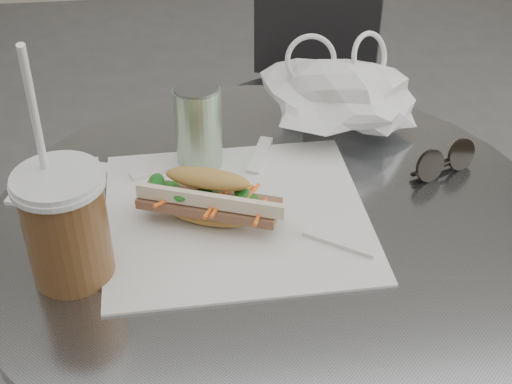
{
  "coord_description": "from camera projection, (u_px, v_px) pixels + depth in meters",
  "views": [
    {
      "loc": [
        -0.11,
        -0.53,
        1.32
      ],
      "look_at": [
        -0.02,
        0.2,
        0.79
      ],
      "focal_mm": 50.0,
      "sensor_mm": 36.0,
      "label": 1
    }
  ],
  "objects": [
    {
      "name": "cafe_table",
      "position": [
        271.0,
        359.0,
        1.1
      ],
      "size": [
        0.76,
        0.76,
        0.74
      ],
      "color": "slate",
      "rests_on": "ground"
    },
    {
      "name": "chair_far",
      "position": [
        298.0,
        154.0,
        1.8
      ],
      "size": [
        0.42,
        0.44,
        0.75
      ],
      "rotation": [
        0.0,
        0.0,
        2.74
      ],
      "color": "#2F2F32",
      "rests_on": "ground"
    },
    {
      "name": "sandwich_paper",
      "position": [
        236.0,
        215.0,
        0.94
      ],
      "size": [
        0.35,
        0.33,
        0.0
      ],
      "primitive_type": "cube",
      "rotation": [
        0.0,
        0.0,
        0.03
      ],
      "color": "white",
      "rests_on": "cafe_table"
    },
    {
      "name": "banh_mi",
      "position": [
        209.0,
        198.0,
        0.91
      ],
      "size": [
        0.24,
        0.16,
        0.08
      ],
      "rotation": [
        0.0,
        0.0,
        -0.37
      ],
      "color": "tan",
      "rests_on": "sandwich_paper"
    },
    {
      "name": "iced_coffee",
      "position": [
        66.0,
        224.0,
        0.81
      ],
      "size": [
        0.1,
        0.1,
        0.3
      ],
      "color": "brown",
      "rests_on": "cafe_table"
    },
    {
      "name": "sunglasses",
      "position": [
        444.0,
        162.0,
        1.01
      ],
      "size": [
        0.1,
        0.06,
        0.05
      ],
      "rotation": [
        0.0,
        0.0,
        0.41
      ],
      "color": "black",
      "rests_on": "cafe_table"
    },
    {
      "name": "plastic_bag",
      "position": [
        340.0,
        99.0,
        1.09
      ],
      "size": [
        0.26,
        0.23,
        0.11
      ],
      "primitive_type": null,
      "rotation": [
        0.0,
        0.0,
        0.3
      ],
      "color": "white",
      "rests_on": "cafe_table"
    },
    {
      "name": "napkin_stack",
      "position": [
        60.0,
        183.0,
        0.99
      ],
      "size": [
        0.14,
        0.14,
        0.01
      ],
      "color": "white",
      "rests_on": "cafe_table"
    },
    {
      "name": "drink_can",
      "position": [
        198.0,
        127.0,
        1.0
      ],
      "size": [
        0.07,
        0.07,
        0.13
      ],
      "color": "#578950",
      "rests_on": "cafe_table"
    }
  ]
}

